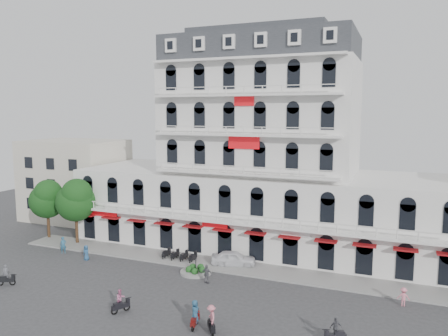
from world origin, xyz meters
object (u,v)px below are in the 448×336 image
at_px(rider_southwest, 121,301).
at_px(rider_northeast, 336,331).
at_px(parked_car, 233,258).
at_px(rider_east, 195,314).
at_px(rider_west, 6,276).
at_px(rider_center, 211,319).

relative_size(rider_southwest, rider_northeast, 1.04).
relative_size(parked_car, rider_east, 2.14).
distance_m(rider_southwest, rider_northeast, 17.01).
bearing_deg(rider_west, parked_car, 8.85).
relative_size(rider_southwest, rider_center, 0.89).
xyz_separation_m(parked_car, rider_northeast, (12.28, -11.99, 0.11)).
bearing_deg(parked_car, rider_east, 171.94).
height_order(rider_southwest, rider_center, rider_center).
bearing_deg(rider_east, rider_northeast, -90.11).
distance_m(parked_car, rider_east, 13.84).
bearing_deg(rider_northeast, rider_center, -10.74).
distance_m(parked_car, rider_center, 14.54).
distance_m(rider_east, rider_center, 1.58).
bearing_deg(rider_southwest, rider_east, -61.91).
bearing_deg(rider_west, rider_east, -28.92).
height_order(parked_car, rider_center, rider_center).
height_order(rider_southwest, rider_east, rider_east).
distance_m(rider_west, rider_northeast, 30.29).
height_order(parked_car, rider_southwest, rider_southwest).
relative_size(parked_car, rider_southwest, 2.35).
relative_size(rider_west, rider_center, 0.91).
xyz_separation_m(rider_west, rider_southwest, (13.35, -0.65, 0.10)).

